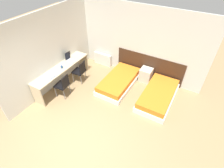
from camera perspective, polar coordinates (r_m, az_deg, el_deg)
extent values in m
plane|color=#9E7F56|center=(5.14, -11.78, -17.45)|extent=(20.00, 20.00, 0.00)
cube|color=silver|center=(6.62, 7.42, 13.48)|extent=(5.27, 0.05, 2.70)
cube|color=silver|center=(6.41, -18.20, 10.82)|extent=(0.05, 4.66, 2.70)
cube|color=#382316|center=(6.83, 11.92, 5.41)|extent=(2.60, 0.03, 0.98)
cube|color=silver|center=(6.54, 2.27, 0.23)|extent=(1.00, 1.92, 0.18)
cube|color=orange|center=(6.43, 2.31, 1.51)|extent=(0.92, 1.84, 0.19)
cube|color=silver|center=(6.18, 14.68, -4.21)|extent=(1.00, 1.92, 0.18)
cube|color=orange|center=(6.06, 14.97, -2.94)|extent=(0.92, 1.84, 0.19)
cube|color=beige|center=(6.77, 10.97, 2.92)|extent=(0.43, 0.41, 0.54)
cube|color=silver|center=(7.61, -3.05, 8.14)|extent=(0.81, 0.12, 0.53)
cube|color=#C6B28E|center=(6.43, -16.28, 5.08)|extent=(0.52, 2.43, 0.04)
cube|color=#C6B28E|center=(6.11, -23.12, -3.68)|extent=(0.47, 0.04, 0.74)
cube|color=#C6B28E|center=(7.36, -9.47, 7.35)|extent=(0.47, 0.04, 0.74)
cube|color=black|center=(6.65, -10.82, 4.08)|extent=(0.45, 0.45, 0.05)
cube|color=black|center=(6.43, -9.64, 5.32)|extent=(0.07, 0.36, 0.39)
cylinder|color=slate|center=(6.76, -12.57, 1.99)|extent=(0.02, 0.02, 0.42)
cylinder|color=slate|center=(6.98, -11.04, 3.59)|extent=(0.02, 0.02, 0.42)
cylinder|color=slate|center=(6.60, -10.08, 1.28)|extent=(0.02, 0.02, 0.42)
cylinder|color=slate|center=(6.82, -8.60, 2.94)|extent=(0.02, 0.02, 0.42)
cube|color=black|center=(6.14, -16.12, -0.38)|extent=(0.45, 0.45, 0.05)
cube|color=black|center=(5.91, -15.03, 0.82)|extent=(0.08, 0.36, 0.39)
cylinder|color=slate|center=(6.29, -17.88, -2.57)|extent=(0.02, 0.02, 0.42)
cylinder|color=slate|center=(6.48, -16.12, -0.69)|extent=(0.02, 0.02, 0.42)
cylinder|color=slate|center=(6.11, -15.32, -3.44)|extent=(0.02, 0.02, 0.42)
cylinder|color=slate|center=(6.30, -13.59, -1.47)|extent=(0.02, 0.02, 0.42)
cube|color=silver|center=(6.70, -13.24, 7.47)|extent=(0.33, 0.27, 0.02)
cube|color=black|center=(6.71, -14.26, 8.97)|extent=(0.07, 0.25, 0.31)
cube|color=#1E4793|center=(6.12, -19.59, 2.56)|extent=(0.32, 0.24, 0.01)
cube|color=white|center=(6.12, -19.61, 2.62)|extent=(0.30, 0.23, 0.01)
cylinder|color=#2D5184|center=(6.36, -16.09, 5.39)|extent=(0.08, 0.08, 0.09)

